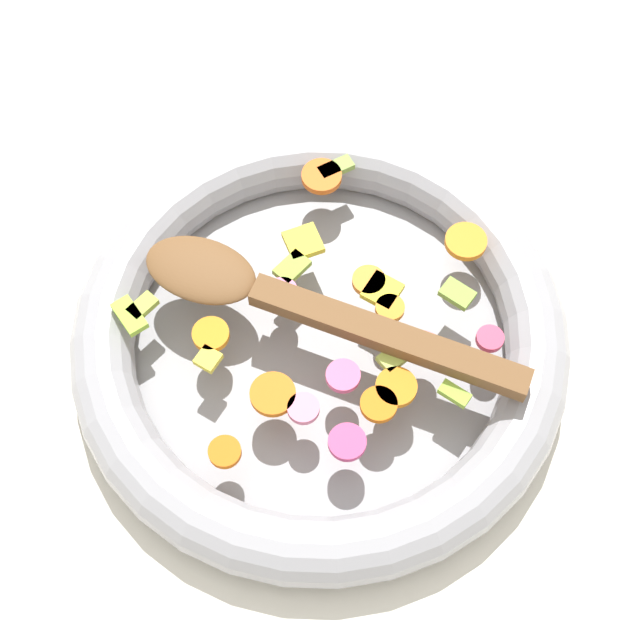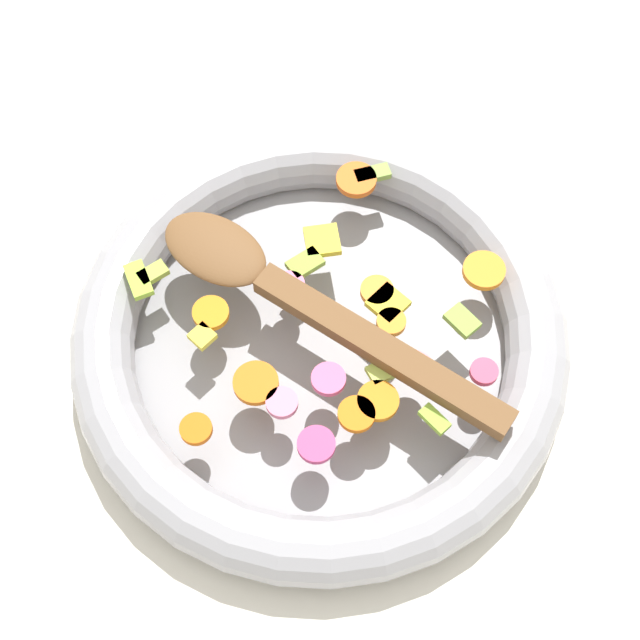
{
  "view_description": "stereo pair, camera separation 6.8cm",
  "coord_description": "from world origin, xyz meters",
  "views": [
    {
      "loc": [
        0.14,
        0.28,
        0.66
      ],
      "look_at": [
        0.0,
        0.0,
        0.05
      ],
      "focal_mm": 50.0,
      "sensor_mm": 36.0,
      "label": 1
    },
    {
      "loc": [
        0.07,
        0.3,
        0.66
      ],
      "look_at": [
        0.0,
        0.0,
        0.05
      ],
      "focal_mm": 50.0,
      "sensor_mm": 36.0,
      "label": 2
    }
  ],
  "objects": [
    {
      "name": "ground_plane",
      "position": [
        0.0,
        0.0,
        0.0
      ],
      "size": [
        4.0,
        4.0,
        0.0
      ],
      "primitive_type": "plane",
      "color": "silver"
    },
    {
      "name": "skillet",
      "position": [
        0.0,
        0.0,
        0.02
      ],
      "size": [
        0.39,
        0.39,
        0.05
      ],
      "color": "gray",
      "rests_on": "ground_plane"
    },
    {
      "name": "chopped_vegetables",
      "position": [
        -0.01,
        0.01,
        0.05
      ],
      "size": [
        0.3,
        0.25,
        0.01
      ],
      "color": "orange",
      "rests_on": "skillet"
    },
    {
      "name": "wooden_spoon",
      "position": [
        0.02,
        -0.02,
        0.06
      ],
      "size": [
        0.23,
        0.25,
        0.01
      ],
      "color": "brown",
      "rests_on": "chopped_vegetables"
    }
  ]
}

